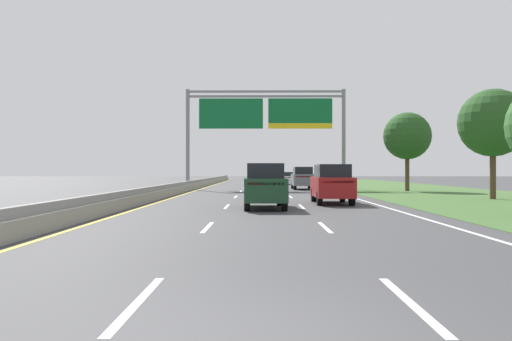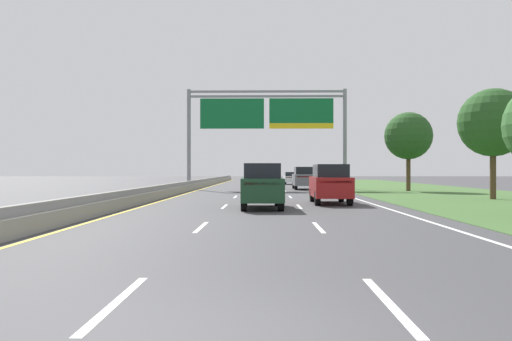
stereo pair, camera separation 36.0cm
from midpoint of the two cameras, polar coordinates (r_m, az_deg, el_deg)
ground_plane at (r=40.36m, az=0.51°, el=-2.52°), size 220.00×220.00×0.00m
lane_striping at (r=39.91m, az=0.51°, el=-2.55°), size 11.96×106.00×0.01m
grass_verge_right at (r=42.71m, az=19.60°, el=-2.37°), size 14.00×110.00×0.02m
median_barrier_concrete at (r=40.89m, az=-8.78°, el=-1.99°), size 0.60×110.00×0.85m
overhead_sign_gantry at (r=47.48m, az=0.88°, el=5.98°), size 15.06×0.42×9.44m
pickup_truck_silver at (r=44.95m, az=0.26°, el=-0.89°), size 2.03×5.41×2.20m
car_white_right_lane_sedan at (r=64.37m, az=3.62°, el=-0.84°), size 1.84×4.41×1.57m
car_darkgreen_centre_lane_suv at (r=23.68m, az=0.53°, el=-1.66°), size 2.03×4.75×2.11m
car_red_right_lane_suv at (r=27.38m, az=8.21°, el=-1.43°), size 1.96×4.72×2.11m
car_grey_right_lane_suv at (r=47.61m, az=5.07°, el=-0.81°), size 1.92×4.71×2.11m
roadside_tree_mid at (r=34.34m, az=25.00°, el=4.90°), size 4.19×4.19×6.83m
roadside_tree_far at (r=45.12m, az=16.56°, el=3.76°), size 4.05×4.05×6.78m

